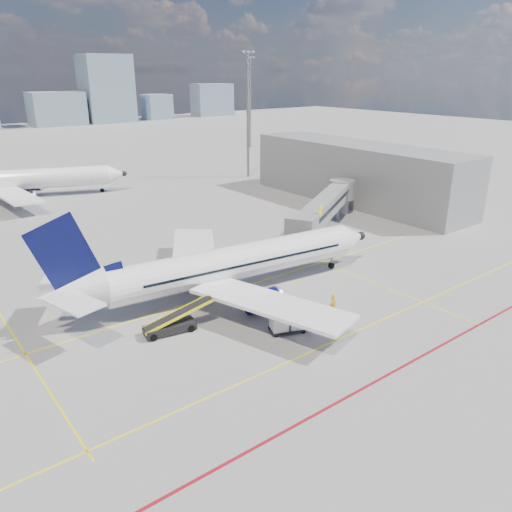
{
  "coord_description": "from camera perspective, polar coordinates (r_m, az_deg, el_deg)",
  "views": [
    {
      "loc": [
        -26.71,
        -31.44,
        21.72
      ],
      "look_at": [
        2.37,
        6.14,
        4.0
      ],
      "focal_mm": 35.0,
      "sensor_mm": 36.0,
      "label": 1
    }
  ],
  "objects": [
    {
      "name": "main_aircraft",
      "position": [
        50.52,
        -3.54,
        -1.07
      ],
      "size": [
        36.63,
        31.85,
        10.83
      ],
      "rotation": [
        0.0,
        0.0,
        -0.12
      ],
      "color": "white",
      "rests_on": "ground"
    },
    {
      "name": "cargo_dolly",
      "position": [
        44.28,
        3.67,
        -7.52
      ],
      "size": [
        3.56,
        2.55,
        1.79
      ],
      "rotation": [
        0.0,
        0.0,
        -0.38
      ],
      "color": "black",
      "rests_on": "ground"
    },
    {
      "name": "belt_loader",
      "position": [
        44.9,
        -9.66,
        -7.8
      ],
      "size": [
        6.58,
        2.51,
        2.64
      ],
      "rotation": [
        0.0,
        0.0,
        -0.17
      ],
      "color": "black",
      "rests_on": "ground"
    },
    {
      "name": "second_aircraft",
      "position": [
        100.26,
        -25.49,
        7.85
      ],
      "size": [
        35.94,
        30.51,
        10.95
      ],
      "rotation": [
        0.0,
        0.0,
        -0.36
      ],
      "color": "white",
      "rests_on": "ground"
    },
    {
      "name": "ramp_worker",
      "position": [
        48.43,
        8.8,
        -5.26
      ],
      "size": [
        0.46,
        0.68,
        1.82
      ],
      "primitive_type": "imported",
      "rotation": [
        0.0,
        0.0,
        1.61
      ],
      "color": "yellow",
      "rests_on": "ground"
    },
    {
      "name": "floodlight_mast_far",
      "position": [
        152.39,
        -0.7,
        17.39
      ],
      "size": [
        3.2,
        0.61,
        25.45
      ],
      "color": "gray",
      "rests_on": "ground"
    },
    {
      "name": "ground",
      "position": [
        46.62,
        2.33,
        -7.33
      ],
      "size": [
        420.0,
        420.0,
        0.0
      ],
      "primitive_type": "plane",
      "color": "gray",
      "rests_on": "ground"
    },
    {
      "name": "terminal_block",
      "position": [
        89.57,
        11.47,
        9.29
      ],
      "size": [
        10.0,
        42.0,
        10.0
      ],
      "color": "gray",
      "rests_on": "ground"
    },
    {
      "name": "jet_bridge",
      "position": [
        71.99,
        8.13,
        5.78
      ],
      "size": [
        23.55,
        15.78,
        6.3
      ],
      "color": "gray",
      "rests_on": "ground"
    },
    {
      "name": "apron_markings",
      "position": [
        43.73,
        5.08,
        -9.41
      ],
      "size": [
        90.0,
        35.12,
        0.01
      ],
      "color": "#FBEE0D",
      "rests_on": "ground"
    },
    {
      "name": "baggage_tug",
      "position": [
        45.36,
        5.99,
        -7.21
      ],
      "size": [
        2.48,
        1.85,
        1.56
      ],
      "rotation": [
        0.0,
        0.0,
        -0.24
      ],
      "color": "white",
      "rests_on": "ground"
    },
    {
      "name": "floodlight_mast_ne",
      "position": [
        108.28,
        -0.94,
        16.14
      ],
      "size": [
        3.2,
        0.61,
        25.45
      ],
      "color": "gray",
      "rests_on": "ground"
    }
  ]
}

